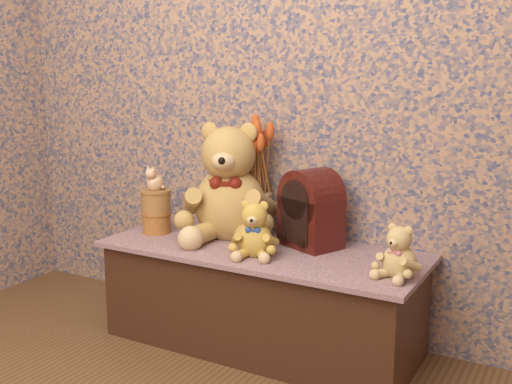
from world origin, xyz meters
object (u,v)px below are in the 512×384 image
at_px(teddy_small, 400,249).
at_px(biscuit_tin_lower, 157,223).
at_px(teddy_medium, 255,226).
at_px(cat_figurine, 155,178).
at_px(cathedral_radio, 311,208).
at_px(teddy_large, 230,176).
at_px(ceramic_vase, 259,214).

bearing_deg(teddy_small, biscuit_tin_lower, -168.16).
distance_m(teddy_medium, cat_figurine, 0.57).
bearing_deg(cathedral_radio, teddy_medium, -98.25).
relative_size(teddy_medium, biscuit_tin_lower, 1.87).
relative_size(teddy_large, biscuit_tin_lower, 4.24).
relative_size(cathedral_radio, biscuit_tin_lower, 2.57).
bearing_deg(biscuit_tin_lower, teddy_large, 19.86).
bearing_deg(cathedral_radio, biscuit_tin_lower, -144.47).
relative_size(ceramic_vase, biscuit_tin_lower, 1.49).
bearing_deg(ceramic_vase, cat_figurine, -156.33).
distance_m(teddy_large, teddy_small, 0.83).
bearing_deg(teddy_large, teddy_small, -32.11).
relative_size(teddy_large, cathedral_radio, 1.65).
height_order(teddy_large, teddy_medium, teddy_large).
xyz_separation_m(teddy_medium, cat_figurine, (-0.55, 0.08, 0.13)).
xyz_separation_m(teddy_small, cat_figurine, (-1.11, 0.05, 0.15)).
bearing_deg(teddy_medium, teddy_large, 121.14).
bearing_deg(ceramic_vase, cathedral_radio, -9.47).
height_order(teddy_large, teddy_small, teddy_large).
relative_size(biscuit_tin_lower, cat_figurine, 1.10).
distance_m(teddy_large, cathedral_radio, 0.39).
relative_size(teddy_small, cat_figurine, 1.78).
distance_m(cathedral_radio, biscuit_tin_lower, 0.71).
height_order(ceramic_vase, cat_figurine, cat_figurine).
bearing_deg(biscuit_tin_lower, cat_figurine, 0.00).
xyz_separation_m(teddy_large, teddy_small, (0.80, -0.17, -0.16)).
bearing_deg(teddy_medium, biscuit_tin_lower, 152.66).
distance_m(teddy_large, ceramic_vase, 0.21).
relative_size(teddy_large, teddy_medium, 2.27).
height_order(teddy_large, cathedral_radio, teddy_large).
bearing_deg(cat_figurine, teddy_medium, -6.41).
bearing_deg(cat_figurine, teddy_small, -0.84).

